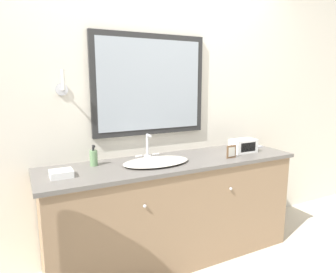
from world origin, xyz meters
The scene contains 8 objects.
wall_back centered at (0.00, 0.59, 1.28)m, with size 8.00×0.18×2.55m.
vanity_counter centered at (0.00, 0.28, 0.42)m, with size 2.10×0.57×0.84m.
sink_basin centered at (-0.16, 0.26, 0.86)m, with size 0.53×0.36×0.21m.
soap_bottle centered at (-0.60, 0.42, 0.91)m, with size 0.06×0.06×0.16m.
appliance_box centered at (0.69, 0.25, 0.90)m, with size 0.23×0.14×0.12m.
picture_frame centered at (0.46, 0.14, 0.90)m, with size 0.09×0.01×0.11m.
hand_towel_near_sink centered at (-0.86, 0.25, 0.87)m, with size 0.15×0.12×0.05m.
metal_tray centered at (0.93, 0.37, 0.85)m, with size 0.16×0.09×0.01m.
Camera 1 is at (-1.09, -1.77, 1.47)m, focal length 32.00 mm.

